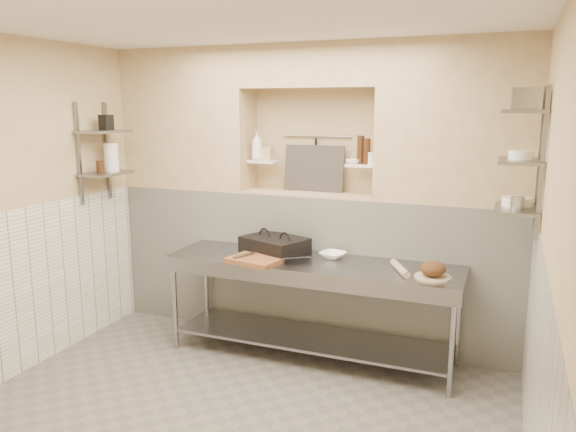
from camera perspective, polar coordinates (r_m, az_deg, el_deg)
The scene contains 48 objects.
floor at distance 4.38m, azimuth -6.03°, elevation -20.38°, with size 4.00×3.90×0.10m, color #66615B.
ceiling at distance 3.79m, azimuth -6.97°, elevation 20.35°, with size 4.00×3.90×0.10m, color silver.
wall_left at distance 5.12m, azimuth -27.16°, elevation 0.47°, with size 0.10×3.90×2.80m, color tan.
wall_right at distance 3.41m, azimuth 25.67°, elevation -4.20°, with size 0.10×3.90×2.80m, color tan.
wall_back at distance 5.65m, azimuth 3.13°, elevation 2.57°, with size 4.00×0.10×2.80m, color tan.
backwall_lower at distance 5.56m, azimuth 2.23°, elevation -4.94°, with size 4.00×0.40×1.40m, color white.
alcove_sill at distance 5.41m, azimuth 2.29°, elevation 2.31°, with size 1.30×0.40×0.02m, color tan.
backwall_pillar_left at distance 5.92m, azimuth -10.01°, elevation 9.61°, with size 1.35×0.40×1.40m, color tan.
backwall_pillar_right at distance 5.07m, azimuth 16.81°, elevation 9.10°, with size 1.35×0.40×1.40m, color tan.
backwall_header at distance 5.36m, azimuth 2.39°, elevation 14.98°, with size 1.30×0.40×0.40m, color tan.
wainscot_left at distance 5.23m, azimuth -26.05°, elevation -7.13°, with size 0.02×3.90×1.40m, color white.
wainscot_right at distance 3.64m, azimuth 23.75°, elevation -14.84°, with size 0.02×3.90×1.40m, color white.
alcove_shelf_left at distance 5.56m, azimuth -2.58°, elevation 5.55°, with size 0.28×0.16×0.03m, color white.
alcove_shelf_right at distance 5.23m, azimuth 7.50°, elevation 5.12°, with size 0.28×0.16×0.03m, color white.
utensil_rail at distance 5.52m, azimuth 2.93°, elevation 8.11°, with size 0.02×0.02×0.70m, color gray.
hanging_steel at distance 5.51m, azimuth 2.84°, elevation 6.34°, with size 0.02×0.02×0.30m, color black.
splash_panel at distance 5.47m, azimuth 2.66°, elevation 4.84°, with size 0.60×0.02×0.45m, color #383330.
shelf_rail_left_a at distance 5.91m, azimuth -17.89°, elevation 6.33°, with size 0.03×0.03×0.95m, color slate.
shelf_rail_left_b at distance 5.61m, azimuth -20.49°, elevation 5.94°, with size 0.03×0.03×0.95m, color slate.
wall_shelf_left_lower at distance 5.69m, azimuth -17.99°, elevation 4.14°, with size 0.30×0.50×0.03m, color slate.
wall_shelf_left_upper at distance 5.66m, azimuth -18.24°, elevation 8.16°, with size 0.30×0.50×0.03m, color slate.
shelf_rail_right_a at distance 4.56m, azimuth 24.23°, elevation 5.28°, with size 0.03×0.03×1.05m, color slate.
shelf_rail_right_b at distance 4.17m, azimuth 24.44°, elevation 4.81°, with size 0.03×0.03×1.05m, color slate.
wall_shelf_right_lower at distance 4.41m, azimuth 22.22°, elevation 0.66°, with size 0.30×0.50×0.03m, color slate.
wall_shelf_right_mid at distance 4.36m, azimuth 22.56°, elevation 5.19°, with size 0.30×0.50×0.03m, color slate.
wall_shelf_right_upper at distance 4.34m, azimuth 22.90°, elevation 9.78°, with size 0.30×0.50×0.03m, color slate.
prep_table at distance 5.00m, azimuth 2.35°, elevation -7.48°, with size 2.60×0.70×0.90m.
panini_press at distance 5.17m, azimuth -1.36°, elevation -3.00°, with size 0.67×0.58×0.15m.
cutting_board at distance 4.90m, azimuth -3.43°, elevation -4.50°, with size 0.44×0.31×0.04m, color brown.
knife_blade at distance 4.87m, azimuth 0.94°, elevation -4.22°, with size 0.25×0.03×0.01m, color gray.
tongs at distance 4.94m, azimuth -4.48°, elevation -3.94°, with size 0.02×0.02×0.25m, color gray.
mixing_bowl at distance 5.04m, azimuth 4.58°, elevation -3.97°, with size 0.22×0.22×0.05m, color white.
rolling_pin at distance 4.70m, azimuth 11.30°, elevation -5.24°, with size 0.06×0.06×0.38m, color tan.
bread_board at distance 4.60m, azimuth 14.47°, elevation -6.03°, with size 0.29×0.29×0.02m, color tan.
bread_loaf at distance 4.58m, azimuth 14.51°, elevation -5.21°, with size 0.20×0.20×0.12m, color #4C2D19.
bottle_soap at distance 5.52m, azimuth -3.16°, elevation 7.13°, with size 0.11×0.11×0.29m, color white.
jar_alcove at distance 5.53m, azimuth -2.08°, elevation 6.34°, with size 0.09×0.09×0.13m, color tan.
bowl_alcove at distance 5.25m, azimuth 6.60°, elevation 5.53°, with size 0.14×0.14×0.04m, color white.
condiment_a at distance 5.19m, azimuth 8.01°, elevation 6.52°, with size 0.06×0.06×0.24m, color #321A0D.
condiment_b at distance 5.23m, azimuth 7.38°, elevation 6.69°, with size 0.06×0.06×0.26m, color #321A0D.
condiment_c at distance 5.19m, azimuth 8.42°, elevation 5.81°, with size 0.07×0.07×0.11m, color white.
jug_left at distance 5.74m, azimuth -17.51°, elevation 5.72°, with size 0.14×0.14×0.27m, color white.
jar_left at distance 5.62m, azimuth -18.51°, elevation 4.77°, with size 0.08×0.08×0.12m, color #321A0D.
box_left_upper at distance 5.69m, azimuth -17.99°, elevation 9.04°, with size 0.10×0.10×0.14m, color black.
bowl_right at distance 4.46m, azimuth 22.26°, elevation 1.36°, with size 0.22×0.22×0.07m, color white.
canister_right at distance 4.29m, azimuth 22.28°, elevation 1.21°, with size 0.10×0.10×0.10m, color gray.
bowl_right_mid at distance 4.37m, azimuth 22.60°, elevation 5.77°, with size 0.17×0.17×0.06m, color white.
basket_right at distance 4.28m, azimuth 23.00°, elevation 10.92°, with size 0.19×0.23×0.15m, color gray.
Camera 1 is at (1.78, -3.29, 2.23)m, focal length 35.00 mm.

